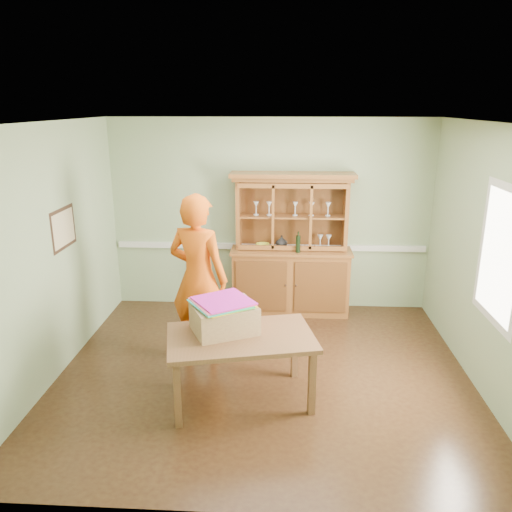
# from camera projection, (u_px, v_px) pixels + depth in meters

# --- Properties ---
(floor) EXTENTS (4.50, 4.50, 0.00)m
(floor) POSITION_uv_depth(u_px,v_px,m) (264.00, 373.00, 5.55)
(floor) COLOR #442C15
(floor) RESTS_ON ground
(ceiling) EXTENTS (4.50, 4.50, 0.00)m
(ceiling) POSITION_uv_depth(u_px,v_px,m) (265.00, 122.00, 4.76)
(ceiling) COLOR white
(ceiling) RESTS_ON wall_back
(wall_back) EXTENTS (4.50, 0.00, 4.50)m
(wall_back) POSITION_uv_depth(u_px,v_px,m) (270.00, 216.00, 7.06)
(wall_back) COLOR #8CA37A
(wall_back) RESTS_ON floor
(wall_left) EXTENTS (0.00, 4.00, 4.00)m
(wall_left) POSITION_uv_depth(u_px,v_px,m) (52.00, 253.00, 5.28)
(wall_left) COLOR #8CA37A
(wall_left) RESTS_ON floor
(wall_right) EXTENTS (0.00, 4.00, 4.00)m
(wall_right) POSITION_uv_depth(u_px,v_px,m) (487.00, 261.00, 5.03)
(wall_right) COLOR #8CA37A
(wall_right) RESTS_ON floor
(wall_front) EXTENTS (4.50, 0.00, 4.50)m
(wall_front) POSITION_uv_depth(u_px,v_px,m) (251.00, 347.00, 3.24)
(wall_front) COLOR #8CA37A
(wall_front) RESTS_ON floor
(chair_rail) EXTENTS (4.41, 0.05, 0.08)m
(chair_rail) POSITION_uv_depth(u_px,v_px,m) (270.00, 247.00, 7.17)
(chair_rail) COLOR silver
(chair_rail) RESTS_ON wall_back
(framed_map) EXTENTS (0.03, 0.60, 0.46)m
(framed_map) POSITION_uv_depth(u_px,v_px,m) (64.00, 228.00, 5.50)
(framed_map) COLOR #301D13
(framed_map) RESTS_ON wall_left
(window_panel) EXTENTS (0.03, 0.96, 1.36)m
(window_panel) POSITION_uv_depth(u_px,v_px,m) (499.00, 255.00, 4.70)
(window_panel) COLOR silver
(window_panel) RESTS_ON wall_right
(china_hutch) EXTENTS (1.69, 0.56, 1.98)m
(china_hutch) POSITION_uv_depth(u_px,v_px,m) (291.00, 264.00, 7.02)
(china_hutch) COLOR brown
(china_hutch) RESTS_ON floor
(dining_table) EXTENTS (1.57, 1.14, 0.71)m
(dining_table) POSITION_uv_depth(u_px,v_px,m) (241.00, 343.00, 4.88)
(dining_table) COLOR brown
(dining_table) RESTS_ON floor
(cardboard_box) EXTENTS (0.74, 0.68, 0.28)m
(cardboard_box) POSITION_uv_depth(u_px,v_px,m) (224.00, 318.00, 4.91)
(cardboard_box) COLOR tan
(cardboard_box) RESTS_ON dining_table
(kite_stack) EXTENTS (0.69, 0.69, 0.05)m
(kite_stack) POSITION_uv_depth(u_px,v_px,m) (222.00, 302.00, 4.88)
(kite_stack) COLOR gold
(kite_stack) RESTS_ON cardboard_box
(person) EXTENTS (0.82, 0.67, 1.95)m
(person) POSITION_uv_depth(u_px,v_px,m) (198.00, 278.00, 5.64)
(person) COLOR #E1570E
(person) RESTS_ON floor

